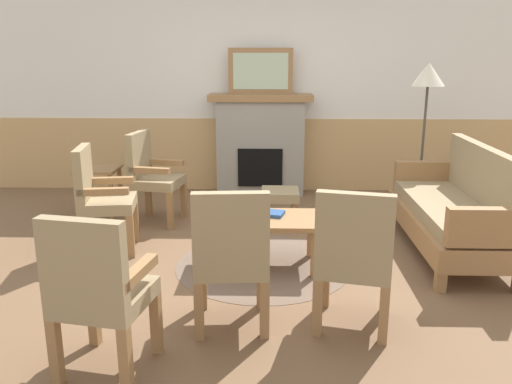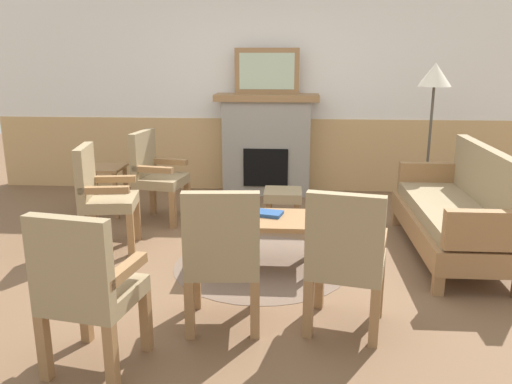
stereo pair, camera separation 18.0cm
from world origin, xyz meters
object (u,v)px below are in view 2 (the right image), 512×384
Objects in this scene: coffee_table at (261,224)px; floor_lamp_by_couch at (434,84)px; book_on_table at (269,214)px; footstool at (283,197)px; side_table at (104,177)px; fireplace at (266,144)px; armchair_corner_left at (86,286)px; armchair_front_left at (346,255)px; framed_picture at (267,71)px; armchair_by_window_left at (155,172)px; armchair_front_center at (223,252)px; armchair_near_fireplace at (101,193)px; couch at (456,213)px.

coffee_table is 0.57× the size of floor_lamp_by_couch.
book_on_table reaches higher than coffee_table.
footstool is 0.73× the size of side_table.
fireplace reaches higher than armchair_corner_left.
book_on_table is at bearing -86.76° from fireplace.
floor_lamp_by_couch reaches higher than armchair_corner_left.
armchair_front_left is at bearing -64.06° from book_on_table.
framed_picture is 0.83× the size of coffee_table.
book_on_table is 2.59m from floor_lamp_by_couch.
armchair_by_window_left is 3.18m from floor_lamp_by_couch.
floor_lamp_by_couch is (1.98, 2.78, 0.91)m from armchair_front_center.
coffee_table is at bearing 61.05° from armchair_corner_left.
book_on_table is 1.71m from armchair_by_window_left.
armchair_corner_left is 1.78× the size of side_table.
armchair_front_left is at bearing -78.93° from fireplace.
fireplace is 1.33× the size of armchair_near_fireplace.
framed_picture is at bearing 55.65° from armchair_near_fireplace.
side_table is 0.33× the size of floor_lamp_by_couch.
armchair_front_center reaches higher than footstool.
side_table is at bearing -150.24° from framed_picture.
couch is at bearing -92.42° from floor_lamp_by_couch.
armchair_front_left is 1.00× the size of armchair_front_center.
armchair_front_center is (-0.80, -0.01, 0.00)m from armchair_front_left.
armchair_by_window_left is at bearing 138.52° from book_on_table.
coffee_table is 0.98× the size of armchair_front_left.
framed_picture is 0.82× the size of armchair_front_center.
framed_picture reaches higher than floor_lamp_by_couch.
armchair_near_fireplace is 0.91m from armchair_by_window_left.
fireplace is 3.54m from armchair_front_left.
armchair_front_left and armchair_corner_left have the same top height.
armchair_by_window_left is at bearing 164.44° from couch.
framed_picture is 2.96m from couch.
couch is 3.73m from side_table.
armchair_front_left is at bearing -60.12° from coffee_table.
fireplace is 1.33× the size of armchair_corner_left.
floor_lamp_by_couch is at bearing 54.51° from armchair_front_center.
book_on_table is 0.41× the size of side_table.
footstool is 2.32m from armchair_front_left.
couch is at bearing 37.15° from armchair_corner_left.
coffee_table is 1.72m from armchair_by_window_left.
footstool is at bearing 27.97° from armchair_near_fireplace.
framed_picture is 0.82× the size of armchair_by_window_left.
side_table is (-1.78, -1.02, -0.22)m from fireplace.
couch is at bearing -15.91° from side_table.
couch and armchair_front_center have the same top height.
framed_picture is 0.82× the size of armchair_corner_left.
armchair_by_window_left is (-2.95, 0.82, 0.14)m from couch.
armchair_near_fireplace reaches higher than footstool.
armchair_front_center is (-0.12, -3.48, -0.11)m from fireplace.
armchair_front_left is at bearing 20.34° from armchair_corner_left.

